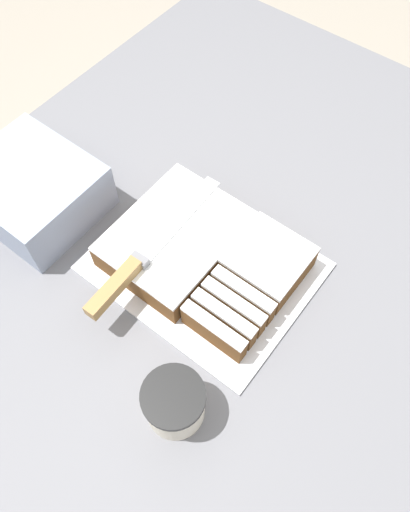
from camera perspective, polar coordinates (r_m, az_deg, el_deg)
The scene contains 7 objects.
ground_plane at distance 1.76m, azimuth 0.63°, elevation -17.05°, with size 8.00×8.00×0.00m, color #9E9384.
countertop at distance 1.30m, azimuth 0.83°, elevation -12.17°, with size 1.40×1.10×0.95m.
cake_board at distance 0.87m, azimuth 0.00°, elevation -1.03°, with size 0.29×0.36×0.01m.
cake at distance 0.85m, azimuth -0.12°, elevation 0.36°, with size 0.23×0.30×0.06m.
knife at distance 0.80m, azimuth -8.44°, elevation -1.49°, with size 0.33×0.04×0.02m.
coffee_cup at distance 0.74m, azimuth -3.52°, elevation -16.45°, with size 0.09×0.09×0.09m.
storage_box at distance 0.96m, azimuth -19.03°, elevation 7.09°, with size 0.20×0.22×0.10m.
Camera 1 is at (-0.34, -0.24, 1.71)m, focal length 35.00 mm.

